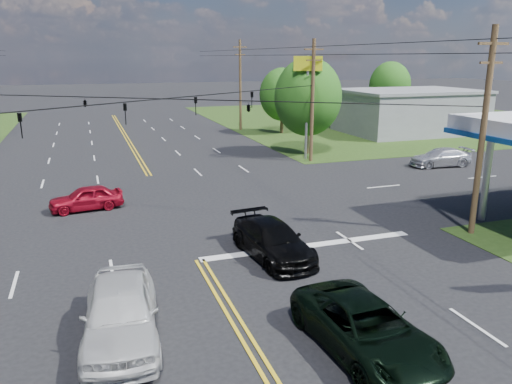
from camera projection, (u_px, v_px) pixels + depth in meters
name	position (u px, v px, depth m)	size (l,w,h in m)	color
ground	(168.00, 207.00, 27.94)	(280.00, 280.00, 0.00)	black
grass_ne	(385.00, 119.00, 68.14)	(46.00, 48.00, 0.03)	#233B12
stop_bar	(309.00, 246.00, 22.22)	(10.00, 0.50, 0.02)	silver
retail_ne	(409.00, 113.00, 55.05)	(14.00, 10.00, 4.40)	slate
pole_se	(483.00, 131.00, 22.53)	(1.60, 0.28, 9.50)	#49321F
pole_ne	(312.00, 100.00, 38.95)	(1.60, 0.28, 9.50)	#49321F
pole_right_far	(240.00, 84.00, 56.22)	(1.60, 0.28, 10.00)	#49321F
span_wire_signals	(163.00, 99.00, 26.37)	(26.00, 18.00, 1.13)	black
power_lines	(166.00, 47.00, 23.87)	(26.04, 100.00, 0.64)	black
tree_right_a	(308.00, 97.00, 42.02)	(5.70, 5.70, 8.18)	#49321F
tree_right_b	(282.00, 94.00, 53.92)	(4.94, 4.94, 7.09)	#49321F
tree_far_r	(390.00, 86.00, 64.81)	(5.32, 5.32, 7.63)	#49321F
pickup_dkgreen	(366.00, 328.00, 14.08)	(2.46, 5.34, 1.48)	black
suv_black	(273.00, 240.00, 20.84)	(2.08, 5.12, 1.49)	black
pickup_white	(121.00, 312.00, 14.63)	(2.15, 5.34, 1.82)	silver
sedan_red	(86.00, 198.00, 27.33)	(1.57, 3.91, 1.33)	maroon
sedan_far	(440.00, 157.00, 38.25)	(1.94, 4.77, 1.38)	silver
polesign_ne	(308.00, 79.00, 39.47)	(2.21, 1.04, 8.24)	#A5A5AA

